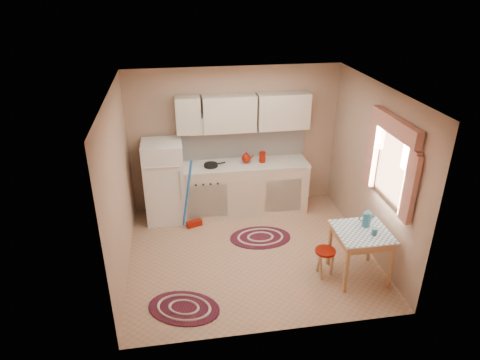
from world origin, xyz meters
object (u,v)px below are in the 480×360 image
object	(u,v)px
fridge	(164,182)
base_cabinets	(242,188)
table	(359,254)
stool	(324,263)

from	to	relation	value
fridge	base_cabinets	xyz separation A→B (m)	(1.32, 0.05, -0.26)
table	stool	bearing A→B (deg)	170.43
base_cabinets	stool	world-z (taller)	base_cabinets
fridge	stool	bearing A→B (deg)	-41.86
table	fridge	bearing A→B (deg)	142.48
base_cabinets	fridge	bearing A→B (deg)	-177.83
base_cabinets	stool	size ratio (longest dim) A/B	5.36
table	stool	size ratio (longest dim) A/B	1.71
fridge	table	xyz separation A→B (m)	(2.62, -2.01, -0.34)
fridge	table	world-z (taller)	fridge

